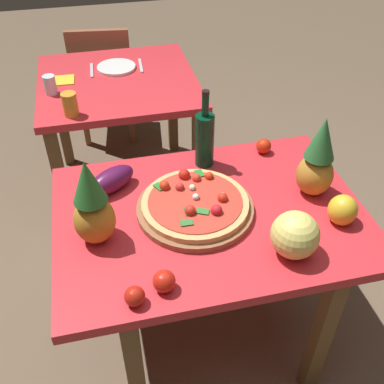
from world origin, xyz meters
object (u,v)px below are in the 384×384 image
object	(u,v)px
wine_bottle	(205,138)
eggplant	(112,180)
display_table	(209,233)
pineapple_right	(92,207)
fork_utensil	(92,70)
drinking_glass_juice	(70,104)
pineapple_left	(318,161)
bell_pepper	(343,210)
dining_chair	(104,77)
napkin_folded	(61,80)
tomato_beside_pepper	(264,146)
pizza	(195,202)
tomato_near_board	(135,296)
dinner_plate	(116,67)
knife_utensil	(141,66)
pizza_board	(195,208)
tomato_by_bottle	(164,281)
background_table	(119,99)
drinking_glass_water	(50,85)

from	to	relation	value
wine_bottle	eggplant	world-z (taller)	wine_bottle
wine_bottle	display_table	bearing A→B (deg)	-100.14
pineapple_right	fork_utensil	bearing A→B (deg)	87.51
wine_bottle	drinking_glass_juice	distance (m)	0.75
pineapple_left	bell_pepper	distance (m)	0.20
dining_chair	napkin_folded	bearing A→B (deg)	75.16
eggplant	napkin_folded	bearing A→B (deg)	100.58
wine_bottle	tomato_beside_pepper	bearing A→B (deg)	4.39
pizza	tomato_near_board	world-z (taller)	pizza
pineapple_left	dinner_plate	xyz separation A→B (m)	(-0.62, 1.28, -0.14)
wine_bottle	bell_pepper	world-z (taller)	wine_bottle
bell_pepper	tomato_near_board	size ratio (longest dim) A/B	1.81
tomato_beside_pepper	knife_utensil	distance (m)	1.06
pizza_board	wine_bottle	distance (m)	0.32
wine_bottle	eggplant	distance (m)	0.40
knife_utensil	dinner_plate	bearing A→B (deg)	-176.75
dining_chair	tomato_by_bottle	distance (m)	2.14
eggplant	pineapple_left	bearing A→B (deg)	-14.25
pizza_board	knife_utensil	distance (m)	1.28
eggplant	tomato_beside_pepper	size ratio (longest dim) A/B	3.10
display_table	pizza	size ratio (longest dim) A/B	2.90
pineapple_left	pizza_board	bearing A→B (deg)	-179.16
display_table	wine_bottle	distance (m)	0.38
dining_chair	background_table	bearing A→B (deg)	102.26
fork_utensil	drinking_glass_juice	bearing A→B (deg)	-102.11
tomato_beside_pepper	drinking_glass_water	xyz separation A→B (m)	(-0.89, 0.76, 0.02)
pineapple_left	eggplant	distance (m)	0.77
drinking_glass_juice	fork_utensil	distance (m)	0.49
pizza_board	pizza	bearing A→B (deg)	74.16
drinking_glass_juice	napkin_folded	world-z (taller)	drinking_glass_juice
eggplant	napkin_folded	size ratio (longest dim) A/B	1.43
fork_utensil	napkin_folded	size ratio (longest dim) A/B	1.29
pineapple_left	knife_utensil	xyz separation A→B (m)	(-0.48, 1.28, -0.14)
wine_bottle	pizza	bearing A→B (deg)	-110.76
background_table	napkin_folded	world-z (taller)	napkin_folded
tomato_by_bottle	display_table	bearing A→B (deg)	53.55
pineapple_left	drinking_glass_water	bearing A→B (deg)	132.96
bell_pepper	fork_utensil	bearing A→B (deg)	118.53
display_table	fork_utensil	xyz separation A→B (m)	(-0.35, 1.30, 0.11)
tomato_by_bottle	napkin_folded	xyz separation A→B (m)	(-0.30, 1.52, -0.03)
pineapple_right	bell_pepper	size ratio (longest dim) A/B	2.84
tomato_by_bottle	drinking_glass_water	size ratio (longest dim) A/B	0.72
dinner_plate	fork_utensil	distance (m)	0.14
display_table	drinking_glass_water	bearing A→B (deg)	117.90
drinking_glass_water	dinner_plate	bearing A→B (deg)	32.30
tomato_beside_pepper	drinking_glass_water	size ratio (longest dim) A/B	0.66
wine_bottle	tomato_beside_pepper	xyz separation A→B (m)	(0.27, 0.02, -0.09)
tomato_beside_pepper	napkin_folded	xyz separation A→B (m)	(-0.84, 0.90, -0.03)
pineapple_left	tomato_beside_pepper	distance (m)	0.33
display_table	dinner_plate	xyz separation A→B (m)	(-0.21, 1.30, 0.11)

